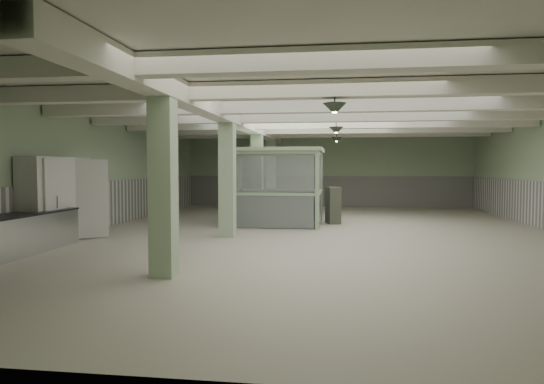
# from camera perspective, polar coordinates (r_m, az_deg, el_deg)

# --- Properties ---
(floor) EXTENTS (20.00, 20.00, 0.00)m
(floor) POSITION_cam_1_polar(r_m,az_deg,el_deg) (14.38, 5.46, -4.88)
(floor) COLOR beige
(floor) RESTS_ON ground
(ceiling) EXTENTS (14.00, 20.00, 0.02)m
(ceiling) POSITION_cam_1_polar(r_m,az_deg,el_deg) (14.34, 5.53, 9.52)
(ceiling) COLOR silver
(ceiling) RESTS_ON wall_back
(wall_back) EXTENTS (14.00, 0.02, 3.60)m
(wall_back) POSITION_cam_1_polar(r_m,az_deg,el_deg) (24.24, 6.45, 2.58)
(wall_back) COLOR #A0B893
(wall_back) RESTS_ON floor
(wall_front) EXTENTS (14.00, 0.02, 3.60)m
(wall_front) POSITION_cam_1_polar(r_m,az_deg,el_deg) (4.28, 0.03, 0.75)
(wall_front) COLOR #A0B893
(wall_front) RESTS_ON floor
(wall_left) EXTENTS (0.02, 20.00, 3.60)m
(wall_left) POSITION_cam_1_polar(r_m,az_deg,el_deg) (16.13, -20.23, 2.22)
(wall_left) COLOR #A0B893
(wall_left) RESTS_ON floor
(wainscot_left) EXTENTS (0.05, 19.90, 1.50)m
(wainscot_left) POSITION_cam_1_polar(r_m,az_deg,el_deg) (16.16, -20.09, -1.50)
(wainscot_left) COLOR white
(wainscot_left) RESTS_ON floor
(wainscot_back) EXTENTS (13.90, 0.05, 1.50)m
(wainscot_back) POSITION_cam_1_polar(r_m,az_deg,el_deg) (24.25, 6.44, 0.10)
(wainscot_back) COLOR white
(wainscot_back) RESTS_ON floor
(girder) EXTENTS (0.45, 19.90, 0.40)m
(girder) POSITION_cam_1_polar(r_m,az_deg,el_deg) (14.63, -4.42, 8.53)
(girder) COLOR silver
(girder) RESTS_ON ceiling
(beam_a) EXTENTS (13.90, 0.35, 0.32)m
(beam_a) POSITION_cam_1_polar(r_m,az_deg,el_deg) (6.91, 2.94, 15.13)
(beam_a) COLOR silver
(beam_a) RESTS_ON ceiling
(beam_b) EXTENTS (13.90, 0.35, 0.32)m
(beam_b) POSITION_cam_1_polar(r_m,az_deg,el_deg) (9.36, 4.27, 11.91)
(beam_b) COLOR silver
(beam_b) RESTS_ON ceiling
(beam_c) EXTENTS (13.90, 0.35, 0.32)m
(beam_c) POSITION_cam_1_polar(r_m,az_deg,el_deg) (11.84, 5.03, 10.04)
(beam_c) COLOR silver
(beam_c) RESTS_ON ceiling
(beam_d) EXTENTS (13.90, 0.35, 0.32)m
(beam_d) POSITION_cam_1_polar(r_m,az_deg,el_deg) (14.32, 5.52, 8.81)
(beam_d) COLOR silver
(beam_d) RESTS_ON ceiling
(beam_e) EXTENTS (13.90, 0.35, 0.32)m
(beam_e) POSITION_cam_1_polar(r_m,az_deg,el_deg) (16.81, 5.87, 7.94)
(beam_e) COLOR silver
(beam_e) RESTS_ON ceiling
(beam_f) EXTENTS (13.90, 0.35, 0.32)m
(beam_f) POSITION_cam_1_polar(r_m,az_deg,el_deg) (19.30, 6.12, 7.30)
(beam_f) COLOR silver
(beam_f) RESTS_ON ceiling
(beam_g) EXTENTS (13.90, 0.35, 0.32)m
(beam_g) POSITION_cam_1_polar(r_m,az_deg,el_deg) (21.79, 6.32, 6.80)
(beam_g) COLOR silver
(beam_g) RESTS_ON ceiling
(column_a) EXTENTS (0.42, 0.42, 3.60)m
(column_a) POSITION_cam_1_polar(r_m,az_deg,el_deg) (8.79, -12.69, 1.83)
(column_a) COLOR #ADC9A1
(column_a) RESTS_ON floor
(column_b) EXTENTS (0.42, 0.42, 3.60)m
(column_b) POSITION_cam_1_polar(r_m,az_deg,el_deg) (13.59, -5.29, 2.28)
(column_b) COLOR #ADC9A1
(column_b) RESTS_ON floor
(column_c) EXTENTS (0.42, 0.42, 3.60)m
(column_c) POSITION_cam_1_polar(r_m,az_deg,el_deg) (18.49, -1.77, 2.48)
(column_c) COLOR #ADC9A1
(column_c) RESTS_ON floor
(column_d) EXTENTS (0.42, 0.42, 3.60)m
(column_d) POSITION_cam_1_polar(r_m,az_deg,el_deg) (22.45, -0.07, 2.57)
(column_d) COLOR #ADC9A1
(column_d) RESTS_ON floor
(pendant_front) EXTENTS (0.44, 0.44, 0.22)m
(pendant_front) POSITION_cam_1_polar(r_m,az_deg,el_deg) (9.30, 7.38, 9.66)
(pendant_front) COLOR #2D3A2B
(pendant_front) RESTS_ON ceiling
(pendant_mid) EXTENTS (0.44, 0.44, 0.22)m
(pendant_mid) POSITION_cam_1_polar(r_m,az_deg,el_deg) (14.77, 7.55, 7.18)
(pendant_mid) COLOR #2D3A2B
(pendant_mid) RESTS_ON ceiling
(pendant_back) EXTENTS (0.44, 0.44, 0.22)m
(pendant_back) POSITION_cam_1_polar(r_m,az_deg,el_deg) (19.76, 7.62, 6.11)
(pendant_back) COLOR #2D3A2B
(pendant_back) RESTS_ON ceiling
(walkin_cooler) EXTENTS (1.13, 2.43, 2.23)m
(walkin_cooler) POSITION_cam_1_polar(r_m,az_deg,el_deg) (13.68, -23.98, -0.83)
(walkin_cooler) COLOR silver
(walkin_cooler) RESTS_ON floor
(guard_booth) EXTENTS (3.24, 2.75, 2.59)m
(guard_booth) POSITION_cam_1_polar(r_m,az_deg,el_deg) (16.50, 0.42, 2.26)
(guard_booth) COLOR #A1BE98
(guard_booth) RESTS_ON floor
(filing_cabinet) EXTENTS (0.57, 0.68, 1.26)m
(filing_cabinet) POSITION_cam_1_polar(r_m,az_deg,el_deg) (16.88, 7.21, -1.56)
(filing_cabinet) COLOR #4D5144
(filing_cabinet) RESTS_ON floor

